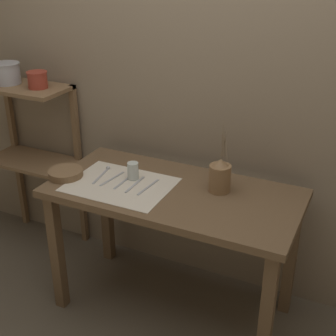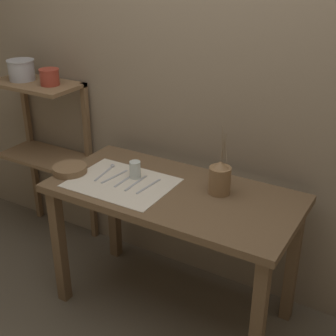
% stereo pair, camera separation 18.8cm
% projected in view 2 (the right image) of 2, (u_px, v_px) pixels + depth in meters
% --- Properties ---
extents(ground_plane, '(12.00, 12.00, 0.00)m').
position_uv_depth(ground_plane, '(172.00, 306.00, 2.76)').
color(ground_plane, brown).
extents(stone_wall_back, '(7.00, 0.06, 2.40)m').
position_uv_depth(stone_wall_back, '(212.00, 91.00, 2.58)').
color(stone_wall_back, gray).
rests_on(stone_wall_back, ground_plane).
extents(wooden_table, '(1.31, 0.64, 0.78)m').
position_uv_depth(wooden_table, '(173.00, 209.00, 2.47)').
color(wooden_table, brown).
rests_on(wooden_table, ground_plane).
extents(wooden_shelf_unit, '(0.58, 0.32, 1.14)m').
position_uv_depth(wooden_shelf_unit, '(45.00, 131.00, 3.13)').
color(wooden_shelf_unit, brown).
rests_on(wooden_shelf_unit, ground_plane).
extents(linen_cloth, '(0.54, 0.41, 0.00)m').
position_uv_depth(linen_cloth, '(122.00, 183.00, 2.50)').
color(linen_cloth, beige).
rests_on(linen_cloth, wooden_table).
extents(pitcher_with_flowers, '(0.11, 0.11, 0.37)m').
position_uv_depth(pitcher_with_flowers, '(220.00, 178.00, 2.36)').
color(pitcher_with_flowers, olive).
rests_on(pitcher_with_flowers, wooden_table).
extents(wooden_bowl, '(0.19, 0.19, 0.04)m').
position_uv_depth(wooden_bowl, '(70.00, 169.00, 2.60)').
color(wooden_bowl, brown).
rests_on(wooden_bowl, wooden_table).
extents(glass_tumbler_near, '(0.06, 0.06, 0.09)m').
position_uv_depth(glass_tumbler_near, '(135.00, 170.00, 2.53)').
color(glass_tumbler_near, silver).
rests_on(glass_tumbler_near, wooden_table).
extents(spoon_outer, '(0.04, 0.21, 0.02)m').
position_uv_depth(spoon_outer, '(109.00, 169.00, 2.64)').
color(spoon_outer, '#A8A8AD').
rests_on(spoon_outer, wooden_table).
extents(fork_inner, '(0.04, 0.20, 0.00)m').
position_uv_depth(fork_inner, '(115.00, 177.00, 2.55)').
color(fork_inner, '#A8A8AD').
rests_on(fork_inner, wooden_table).
extents(spoon_inner, '(0.02, 0.21, 0.02)m').
position_uv_depth(spoon_inner, '(132.00, 175.00, 2.57)').
color(spoon_inner, '#A8A8AD').
rests_on(spoon_inner, wooden_table).
extents(knife_center, '(0.01, 0.20, 0.00)m').
position_uv_depth(knife_center, '(136.00, 183.00, 2.48)').
color(knife_center, '#A8A8AD').
rests_on(knife_center, wooden_table).
extents(fork_outer, '(0.03, 0.20, 0.00)m').
position_uv_depth(fork_outer, '(148.00, 186.00, 2.45)').
color(fork_outer, '#A8A8AD').
rests_on(fork_outer, wooden_table).
extents(metal_pot_large, '(0.17, 0.17, 0.13)m').
position_uv_depth(metal_pot_large, '(21.00, 69.00, 2.98)').
color(metal_pot_large, '#A8A8AD').
rests_on(metal_pot_large, wooden_shelf_unit).
extents(metal_pot_small, '(0.12, 0.12, 0.10)m').
position_uv_depth(metal_pot_small, '(49.00, 76.00, 2.88)').
color(metal_pot_small, '#9E3828').
rests_on(metal_pot_small, wooden_shelf_unit).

